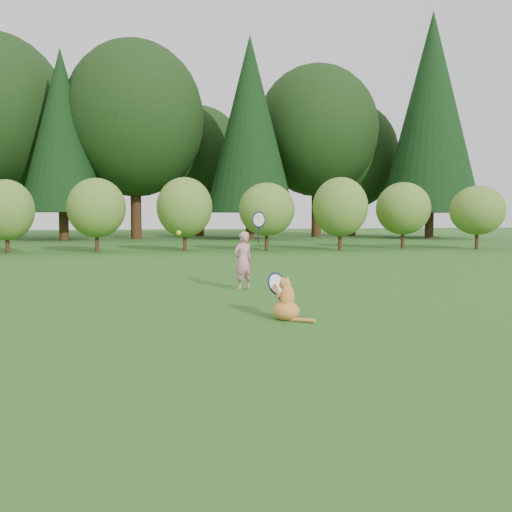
{
  "coord_description": "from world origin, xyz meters",
  "views": [
    {
      "loc": [
        -1.59,
        -7.43,
        1.29
      ],
      "look_at": [
        0.2,
        0.8,
        0.7
      ],
      "focal_mm": 40.0,
      "sensor_mm": 36.0,
      "label": 1
    }
  ],
  "objects": [
    {
      "name": "ground",
      "position": [
        0.0,
        0.0,
        0.0
      ],
      "size": [
        100.0,
        100.0,
        0.0
      ],
      "primitive_type": "plane",
      "color": "#235217",
      "rests_on": "ground"
    },
    {
      "name": "cat",
      "position": [
        0.27,
        -0.63,
        0.28
      ],
      "size": [
        0.54,
        0.83,
        0.72
      ],
      "rotation": [
        0.0,
        0.0,
        0.4
      ],
      "color": "#C27925",
      "rests_on": "ground"
    },
    {
      "name": "woodland_backdrop",
      "position": [
        0.0,
        23.0,
        7.5
      ],
      "size": [
        48.0,
        10.0,
        15.0
      ],
      "primitive_type": null,
      "color": "black",
      "rests_on": "ground"
    },
    {
      "name": "shrub_row",
      "position": [
        0.0,
        13.0,
        1.4
      ],
      "size": [
        28.0,
        3.0,
        2.8
      ],
      "primitive_type": null,
      "color": "#4A7424",
      "rests_on": "ground"
    },
    {
      "name": "tennis_ball",
      "position": [
        -0.88,
        1.51,
        1.03
      ],
      "size": [
        0.07,
        0.07,
        0.07
      ],
      "color": "yellow",
      "rests_on": "ground"
    },
    {
      "name": "child",
      "position": [
        0.31,
        2.34,
        0.54
      ],
      "size": [
        0.6,
        0.4,
        1.53
      ],
      "rotation": [
        0.0,
        0.0,
        3.55
      ],
      "color": "pink",
      "rests_on": "ground"
    }
  ]
}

